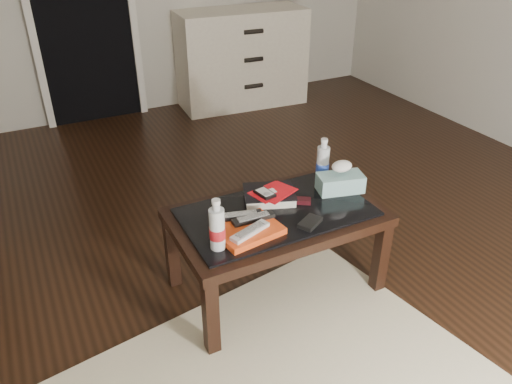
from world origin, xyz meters
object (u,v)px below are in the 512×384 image
coffee_table (276,222)px  water_bottle_right (323,160)px  water_bottle_left (217,224)px  textbook (269,195)px  tissue_box (340,183)px  dresser (242,58)px

coffee_table → water_bottle_right: (0.36, 0.16, 0.18)m
water_bottle_left → water_bottle_right: (0.73, 0.31, 0.00)m
textbook → water_bottle_right: bearing=29.0°
textbook → tissue_box: bearing=7.1°
textbook → tissue_box: 0.37m
textbook → water_bottle_left: (-0.39, -0.26, 0.10)m
coffee_table → water_bottle_left: 0.43m
coffee_table → dresser: bearing=68.0°
dresser → tissue_box: 2.63m
dresser → tissue_box: bearing=-100.4°
water_bottle_left → tissue_box: bearing=12.7°
dresser → water_bottle_right: dresser is taller
water_bottle_left → dresser: bearing=62.7°
textbook → tissue_box: (0.36, -0.09, 0.02)m
coffee_table → water_bottle_left: (-0.37, -0.14, 0.18)m
coffee_table → textbook: bearing=79.7°
dresser → water_bottle_right: size_ratio=5.18×
water_bottle_left → water_bottle_right: bearing=22.8°
water_bottle_left → coffee_table: bearing=21.4°
coffee_table → dresser: (1.04, 2.58, 0.05)m
textbook → tissue_box: tissue_box is taller
water_bottle_left → textbook: bearing=33.6°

